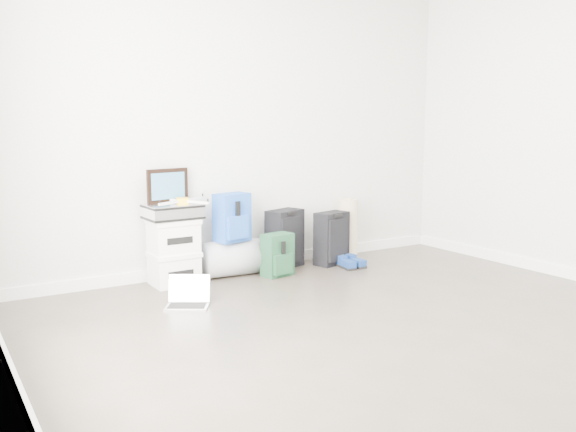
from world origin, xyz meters
TOP-DOWN VIEW (x-y plane):
  - ground at (0.00, 0.00)m, footprint 5.00×5.00m
  - room_envelope at (0.00, 0.02)m, footprint 4.52×5.02m
  - boxes_stack at (-0.78, 2.28)m, footprint 0.40×0.32m
  - briefcase at (-0.78, 2.28)m, footprint 0.45×0.34m
  - painting at (-0.78, 2.38)m, footprint 0.38×0.10m
  - drone at (-0.70, 2.26)m, footprint 0.51×0.51m
  - duffel_bag at (-0.24, 2.30)m, footprint 0.55×0.37m
  - blue_backpack at (-0.24, 2.27)m, footprint 0.34×0.28m
  - large_suitcase at (0.34, 2.33)m, footprint 0.40×0.32m
  - green_backpack at (0.11, 2.08)m, footprint 0.30×0.24m
  - carry_on at (0.78, 2.18)m, footprint 0.36×0.28m
  - shoes at (0.86, 1.99)m, footprint 0.22×0.25m
  - rolled_rug at (1.05, 2.29)m, footprint 0.20×0.20m
  - laptop at (-0.92, 1.65)m, footprint 0.38×0.36m

SIDE VIEW (x-z plane):
  - ground at x=0.00m, z-range 0.00..0.00m
  - shoes at x=0.86m, z-range 0.00..0.08m
  - laptop at x=-0.92m, z-range -0.06..0.17m
  - duffel_bag at x=-0.24m, z-range 0.00..0.32m
  - green_backpack at x=0.11m, z-range -0.01..0.37m
  - carry_on at x=0.78m, z-range 0.00..0.51m
  - large_suitcase at x=0.34m, z-range 0.00..0.55m
  - boxes_stack at x=-0.78m, z-range 0.00..0.56m
  - rolled_rug at x=1.05m, z-range 0.00..0.61m
  - blue_backpack at x=-0.24m, z-range 0.31..0.74m
  - briefcase at x=-0.78m, z-range 0.56..0.69m
  - drone at x=-0.70m, z-range 0.69..0.74m
  - painting at x=-0.78m, z-range 0.69..0.98m
  - room_envelope at x=0.00m, z-range 0.37..3.08m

